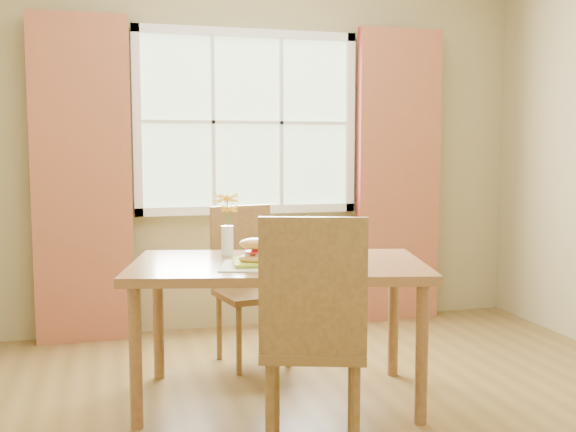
# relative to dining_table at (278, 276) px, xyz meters

# --- Properties ---
(room) EXTENTS (4.24, 3.84, 2.74)m
(room) POSITION_rel_dining_table_xyz_m (0.15, -0.40, 0.69)
(room) COLOR brown
(room) RESTS_ON ground
(window) EXTENTS (1.62, 0.06, 1.32)m
(window) POSITION_rel_dining_table_xyz_m (0.15, 1.47, 0.84)
(window) COLOR #ADD4A0
(window) RESTS_ON room
(curtain_left) EXTENTS (0.65, 0.08, 2.20)m
(curtain_left) POSITION_rel_dining_table_xyz_m (-1.00, 1.38, 0.44)
(curtain_left) COLOR maroon
(curtain_left) RESTS_ON room
(curtain_right) EXTENTS (0.65, 0.08, 2.20)m
(curtain_right) POSITION_rel_dining_table_xyz_m (1.30, 1.38, 0.44)
(curtain_right) COLOR maroon
(curtain_right) RESTS_ON room
(dining_table) EXTENTS (1.65, 1.16, 0.73)m
(dining_table) POSITION_rel_dining_table_xyz_m (0.00, 0.00, 0.00)
(dining_table) COLOR brown
(dining_table) RESTS_ON room
(chair_near) EXTENTS (0.55, 0.55, 1.05)m
(chair_near) POSITION_rel_dining_table_xyz_m (-0.03, -0.71, -0.08)
(chair_near) COLOR brown
(chair_near) RESTS_ON room
(chair_far) EXTENTS (0.47, 0.47, 0.96)m
(chair_far) POSITION_rel_dining_table_xyz_m (-0.02, 0.70, -0.13)
(chair_far) COLOR brown
(chair_far) RESTS_ON room
(placemat) EXTENTS (0.52, 0.44, 0.01)m
(placemat) POSITION_rel_dining_table_xyz_m (-0.09, -0.12, 0.08)
(placemat) COLOR beige
(placemat) RESTS_ON dining_table
(plate) EXTENTS (0.27, 0.27, 0.01)m
(plate) POSITION_rel_dining_table_xyz_m (-0.12, -0.07, 0.09)
(plate) COLOR #B7CF33
(plate) RESTS_ON placemat
(croissant_sandwich) EXTENTS (0.20, 0.17, 0.13)m
(croissant_sandwich) POSITION_rel_dining_table_xyz_m (-0.14, -0.10, 0.15)
(croissant_sandwich) COLOR #E49E4D
(croissant_sandwich) RESTS_ON plate
(water_glass) EXTENTS (0.08, 0.08, 0.12)m
(water_glass) POSITION_rel_dining_table_xyz_m (0.20, -0.15, 0.13)
(water_glass) COLOR silver
(water_glass) RESTS_ON dining_table
(flower_vase) EXTENTS (0.14, 0.14, 0.34)m
(flower_vase) POSITION_rel_dining_table_xyz_m (-0.22, 0.25, 0.28)
(flower_vase) COLOR silver
(flower_vase) RESTS_ON dining_table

